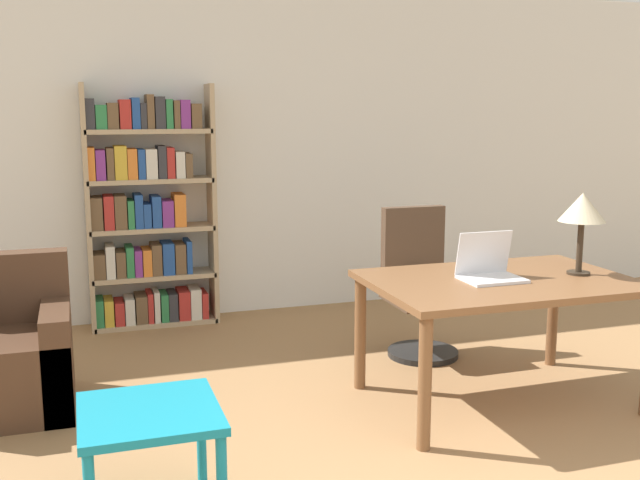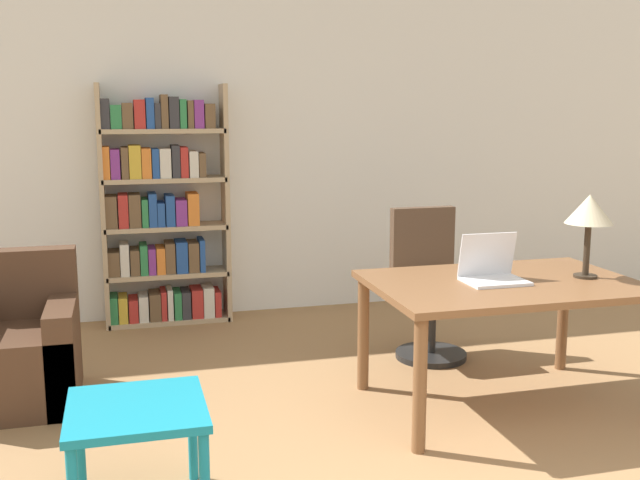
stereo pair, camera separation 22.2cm
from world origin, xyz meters
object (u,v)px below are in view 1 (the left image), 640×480
Objects in this scene: laptop at (489,269)px; side_table_blue at (150,426)px; desk at (500,294)px; office_chair at (420,287)px; bookshelf at (146,214)px; armchair at (12,358)px; table_lamp at (582,210)px.

laptop is 2.14m from side_table_blue.
desk reaches higher than side_table_blue.
office_chair is 2.21m from bookshelf.
armchair is (-0.64, 1.46, -0.12)m from side_table_blue.
desk is 2.62× the size of side_table_blue.
bookshelf reaches higher than laptop.
laptop is 0.33× the size of office_chair.
desk is at bearing -51.55° from bookshelf.
bookshelf reaches higher than side_table_blue.
laptop is at bearing 175.19° from table_lamp.
table_lamp reaches higher than laptop.
bookshelf is at bearing 84.63° from side_table_blue.
table_lamp is 3.41m from armchair.
laptop is 0.66m from table_lamp.
desk is 2.83m from armchair.
armchair is at bearing 163.78° from laptop.
armchair is (-3.20, 0.81, -0.83)m from table_lamp.
office_chair is 1.18× the size of armchair.
desk is 0.16m from laptop.
desk is at bearing -8.44° from laptop.
bookshelf is at bearing 127.41° from laptop.
bookshelf is (0.28, 2.94, 0.47)m from side_table_blue.
table_lamp reaches higher than desk.
office_chair is (0.02, 0.94, -0.33)m from laptop.
table_lamp is 0.56× the size of armchair.
bookshelf reaches higher than armchair.
bookshelf is at bearing 58.19° from armchair.
table_lamp is at bearing 14.19° from side_table_blue.
laptop is 2.78m from armchair.
side_table_blue is (-2.56, -0.65, -0.71)m from table_lamp.
table_lamp is at bearing -14.25° from armchair.
armchair is (-2.65, -0.17, -0.18)m from office_chair.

